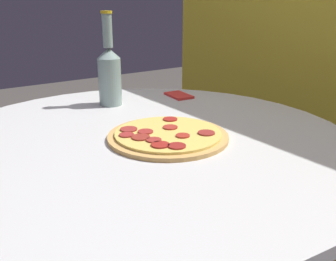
# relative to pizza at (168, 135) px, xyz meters

# --- Properties ---
(table) EXTENTS (1.05, 1.05, 0.70)m
(table) POSITION_rel_pizza_xyz_m (-0.05, -0.04, -0.18)
(table) COLOR silver
(table) RESTS_ON ground_plane
(fence_panel) EXTENTS (1.73, 0.04, 1.63)m
(fence_panel) POSITION_rel_pizza_xyz_m (-0.05, 0.76, 0.11)
(fence_panel) COLOR gold
(fence_panel) RESTS_ON ground_plane
(pizza) EXTENTS (0.29, 0.29, 0.02)m
(pizza) POSITION_rel_pizza_xyz_m (0.00, 0.00, 0.00)
(pizza) COLOR tan
(pizza) RESTS_ON table
(beer_bottle) EXTENTS (0.07, 0.07, 0.29)m
(beer_bottle) POSITION_rel_pizza_xyz_m (-0.36, 0.03, 0.10)
(beer_bottle) COLOR gray
(beer_bottle) RESTS_ON table
(napkin) EXTENTS (0.11, 0.07, 0.01)m
(napkin) POSITION_rel_pizza_xyz_m (-0.32, 0.27, -0.00)
(napkin) COLOR red
(napkin) RESTS_ON table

